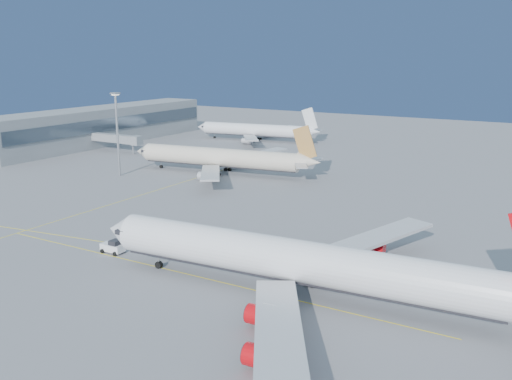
% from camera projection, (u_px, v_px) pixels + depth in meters
% --- Properties ---
extents(ground, '(500.00, 500.00, 0.00)m').
position_uv_depth(ground, '(211.00, 246.00, 111.59)').
color(ground, slate).
rests_on(ground, ground).
extents(terminal, '(18.40, 110.00, 15.00)m').
position_uv_depth(terminal, '(102.00, 126.00, 237.85)').
color(terminal, gray).
rests_on(terminal, ground).
extents(jet_bridge, '(23.60, 3.60, 6.90)m').
position_uv_depth(jet_bridge, '(119.00, 139.00, 216.71)').
color(jet_bridge, gray).
rests_on(jet_bridge, ground).
extents(taxiway_lines, '(118.86, 140.00, 0.02)m').
position_uv_depth(taxiway_lines, '(172.00, 227.00, 124.18)').
color(taxiway_lines, yellow).
rests_on(taxiway_lines, ground).
extents(airliner_virgin, '(75.75, 67.91, 18.68)m').
position_uv_depth(airliner_virgin, '(304.00, 263.00, 86.99)').
color(airliner_virgin, white).
rests_on(airliner_virgin, ground).
extents(airliner_etihad, '(63.48, 58.13, 16.58)m').
position_uv_depth(airliner_etihad, '(223.00, 158.00, 178.00)').
color(airliner_etihad, beige).
rests_on(airliner_etihad, ground).
extents(airliner_third, '(56.90, 51.98, 15.29)m').
position_uv_depth(airliner_third, '(257.00, 130.00, 245.42)').
color(airliner_third, white).
rests_on(airliner_third, ground).
extents(pushback_tug, '(4.58, 2.81, 2.57)m').
position_uv_depth(pushback_tug, '(113.00, 247.00, 107.71)').
color(pushback_tug, white).
rests_on(pushback_tug, ground).
extents(light_mast, '(2.20, 2.20, 25.41)m').
position_uv_depth(light_mast, '(117.00, 127.00, 172.68)').
color(light_mast, gray).
rests_on(light_mast, ground).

